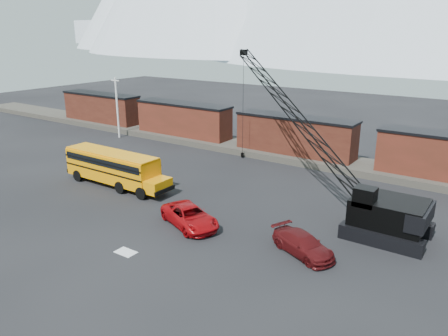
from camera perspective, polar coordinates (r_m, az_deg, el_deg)
The scene contains 11 objects.
ground at distance 32.53m, azimuth -8.16°, elevation -7.83°, with size 160.00×160.00×0.00m, color black.
gravel_berm at distance 49.73m, azimuth 9.13°, elevation 1.58°, with size 120.00×5.00×0.70m, color #4A463D.
boxcar_west_far at distance 68.79m, azimuth -15.73°, elevation 7.64°, with size 13.70×3.10×4.17m.
boxcar_west_near at distance 57.60m, azimuth -5.31°, elevation 6.39°, with size 13.70×3.10×4.17m.
boxcar_mid at distance 49.13m, azimuth 9.26°, elevation 4.29°, with size 13.70×3.10×4.17m.
utility_pole at distance 60.01m, azimuth -13.78°, elevation 7.76°, with size 1.40×0.24×8.00m.
snow_patch at distance 29.71m, azimuth -12.71°, elevation -10.67°, with size 1.40×0.90×0.02m, color silver.
school_bus at distance 41.42m, azimuth -14.09°, elevation 0.10°, with size 11.65×2.65×3.19m.
red_pickup at distance 32.42m, azimuth -4.50°, elevation -6.32°, with size 2.51×5.45×1.51m, color #A3070C.
maroon_suv at distance 28.96m, azimuth 10.27°, elevation -9.78°, with size 1.93×4.74×1.38m, color #480C0E.
crawler_crane at distance 39.25m, azimuth 8.93°, elevation 7.26°, with size 22.15×13.68×12.11m.
Camera 1 is at (20.23, -21.37, 13.85)m, focal length 35.00 mm.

